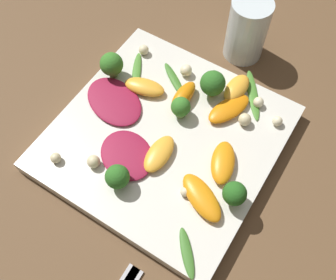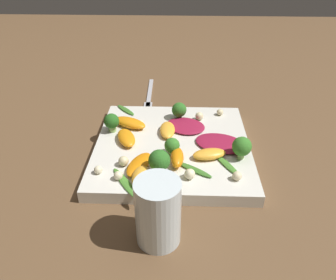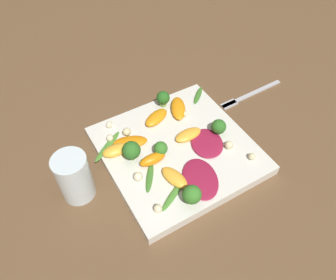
{
  "view_description": "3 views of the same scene",
  "coord_description": "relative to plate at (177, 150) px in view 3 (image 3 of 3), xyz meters",
  "views": [
    {
      "loc": [
        0.16,
        -0.24,
        0.51
      ],
      "look_at": [
        0.01,
        -0.01,
        0.03
      ],
      "focal_mm": 42.0,
      "sensor_mm": 36.0,
      "label": 1
    },
    {
      "loc": [
        -0.01,
        0.55,
        0.39
      ],
      "look_at": [
        0.01,
        0.01,
        0.04
      ],
      "focal_mm": 35.0,
      "sensor_mm": 36.0,
      "label": 2
    },
    {
      "loc": [
        -0.38,
        0.24,
        0.57
      ],
      "look_at": [
        0.01,
        0.01,
        0.04
      ],
      "focal_mm": 35.0,
      "sensor_mm": 36.0,
      "label": 3
    }
  ],
  "objects": [
    {
      "name": "fork",
      "position": [
        0.07,
        -0.25,
        -0.01
      ],
      "size": [
        0.02,
        0.19,
        0.01
      ],
      "color": "#B2B2B7",
      "rests_on": "ground_plane"
    },
    {
      "name": "macadamia_nut_2",
      "position": [
        -0.06,
        -0.09,
        0.02
      ],
      "size": [
        0.02,
        0.02,
        0.02
      ],
      "color": "beige",
      "rests_on": "plate"
    },
    {
      "name": "radicchio_leaf_1",
      "position": [
        -0.1,
        0.01,
        0.02
      ],
      "size": [
        0.12,
        0.1,
        0.01
      ],
      "color": "maroon",
      "rests_on": "plate"
    },
    {
      "name": "orange_segment_1",
      "position": [
        0.01,
        -0.03,
        0.02
      ],
      "size": [
        0.03,
        0.06,
        0.02
      ],
      "color": "#FCAD33",
      "rests_on": "plate"
    },
    {
      "name": "macadamia_nut_3",
      "position": [
        0.09,
        0.08,
        0.02
      ],
      "size": [
        0.02,
        0.02,
        0.02
      ],
      "color": "beige",
      "rests_on": "plate"
    },
    {
      "name": "arugula_sprig_2",
      "position": [
        -0.1,
        0.07,
        0.01
      ],
      "size": [
        0.05,
        0.08,
        0.0
      ],
      "color": "#47842D",
      "rests_on": "plate"
    },
    {
      "name": "macadamia_nut_4",
      "position": [
        0.09,
        0.12,
        0.02
      ],
      "size": [
        0.02,
        0.02,
        0.02
      ],
      "color": "beige",
      "rests_on": "plate"
    },
    {
      "name": "drinking_glass",
      "position": [
        0.02,
        0.22,
        0.04
      ],
      "size": [
        0.07,
        0.07,
        0.11
      ],
      "color": "silver",
      "rests_on": "ground_plane"
    },
    {
      "name": "ground_plane",
      "position": [
        0.0,
        0.0,
        -0.01
      ],
      "size": [
        2.4,
        2.4,
        0.0
      ],
      "primitive_type": "plane",
      "color": "brown"
    },
    {
      "name": "orange_segment_2",
      "position": [
        0.09,
        -0.0,
        0.02
      ],
      "size": [
        0.05,
        0.07,
        0.02
      ],
      "color": "orange",
      "rests_on": "plate"
    },
    {
      "name": "orange_segment_6",
      "position": [
        0.05,
        0.12,
        0.02
      ],
      "size": [
        0.03,
        0.06,
        0.02
      ],
      "color": "#FCAD33",
      "rests_on": "plate"
    },
    {
      "name": "macadamia_nut_1",
      "position": [
        -0.11,
        0.11,
        0.02
      ],
      "size": [
        0.02,
        0.02,
        0.02
      ],
      "color": "beige",
      "rests_on": "plate"
    },
    {
      "name": "macadamia_nut_0",
      "position": [
        -0.03,
        0.11,
        0.02
      ],
      "size": [
        0.02,
        0.02,
        0.02
      ],
      "color": "beige",
      "rests_on": "plate"
    },
    {
      "name": "broccoli_floret_2",
      "position": [
        -0.01,
        -0.1,
        0.03
      ],
      "size": [
        0.03,
        0.03,
        0.04
      ],
      "color": "#84AD5B",
      "rests_on": "plate"
    },
    {
      "name": "orange_segment_4",
      "position": [
        0.06,
        0.08,
        0.02
      ],
      "size": [
        0.06,
        0.08,
        0.01
      ],
      "color": "orange",
      "rests_on": "plate"
    },
    {
      "name": "macadamia_nut_5",
      "position": [
        0.13,
        0.1,
        0.02
      ],
      "size": [
        0.01,
        0.01,
        0.01
      ],
      "color": "beige",
      "rests_on": "plate"
    },
    {
      "name": "orange_segment_3",
      "position": [
        -0.07,
        0.05,
        0.02
      ],
      "size": [
        0.07,
        0.04,
        0.02
      ],
      "color": "#FCAD33",
      "rests_on": "plate"
    },
    {
      "name": "broccoli_floret_1",
      "position": [
        0.02,
        0.1,
        0.04
      ],
      "size": [
        0.04,
        0.04,
        0.05
      ],
      "color": "#7A9E51",
      "rests_on": "plate"
    },
    {
      "name": "broccoli_floret_0",
      "position": [
        -0.0,
        0.04,
        0.03
      ],
      "size": [
        0.03,
        0.03,
        0.03
      ],
      "color": "#7A9E51",
      "rests_on": "plate"
    },
    {
      "name": "arugula_sprig_1",
      "position": [
        -0.04,
        0.09,
        0.01
      ],
      "size": [
        0.07,
        0.05,
        0.01
      ],
      "color": "#3D7528",
      "rests_on": "plate"
    },
    {
      "name": "plate",
      "position": [
        0.0,
        0.0,
        0.0
      ],
      "size": [
        0.31,
        0.31,
        0.02
      ],
      "color": "silver",
      "rests_on": "ground_plane"
    },
    {
      "name": "radicchio_leaf_0",
      "position": [
        -0.03,
        -0.06,
        0.02
      ],
      "size": [
        0.1,
        0.1,
        0.01
      ],
      "color": "maroon",
      "rests_on": "plate"
    },
    {
      "name": "arugula_sprig_0",
      "position": [
        0.11,
        -0.13,
        0.01
      ],
      "size": [
        0.05,
        0.06,
        0.0
      ],
      "color": "#3D7528",
      "rests_on": "plate"
    },
    {
      "name": "broccoli_floret_4",
      "position": [
        0.13,
        -0.04,
        0.03
      ],
      "size": [
        0.03,
        0.03,
        0.04
      ],
      "color": "#84AD5B",
      "rests_on": "plate"
    },
    {
      "name": "orange_segment_0",
      "position": [
        0.09,
        -0.06,
        0.02
      ],
      "size": [
        0.08,
        0.06,
        0.02
      ],
      "color": "orange",
      "rests_on": "plate"
    },
    {
      "name": "macadamia_nut_7",
      "position": [
        -0.11,
        -0.12,
        0.02
      ],
      "size": [
        0.01,
        0.01,
        0.01
      ],
      "color": "beige",
      "rests_on": "plate"
    },
    {
      "name": "arugula_sprig_3",
      "position": [
        0.08,
        0.13,
        0.01
      ],
      "size": [
        0.06,
        0.09,
        0.0
      ],
      "color": "#47842D",
      "rests_on": "plate"
    },
    {
      "name": "broccoli_floret_3",
      "position": [
        -0.13,
        0.05,
        0.04
      ],
      "size": [
        0.04,
        0.04,
        0.04
      ],
      "color": "#84AD5B",
      "rests_on": "plate"
    },
    {
      "name": "macadamia_nut_6",
      "position": [
        0.07,
        -0.06,
        0.02
      ],
      "size": [
        0.01,
        0.01,
        0.01
      ],
      "color": "beige",
      "rests_on": "plate"
    },
    {
      "name": "orange_segment_5",
      "position": [
        -0.01,
        0.07,
        0.02
      ],
      "size": [
        0.02,
        0.06,
        0.02
      ],
      "color": "orange",
      "rests_on": "plate"
    }
  ]
}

